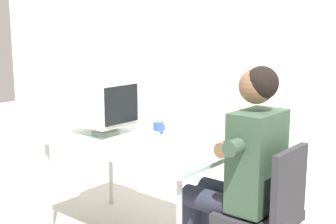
% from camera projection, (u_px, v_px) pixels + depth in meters
% --- Properties ---
extents(wall_back, '(8.00, 0.10, 3.00)m').
position_uv_depth(wall_back, '(275.00, 27.00, 3.91)').
color(wall_back, silver).
rests_on(wall_back, ground_plane).
extents(desk, '(1.36, 0.75, 0.71)m').
position_uv_depth(desk, '(138.00, 150.00, 3.20)').
color(desk, '#B7B7BC').
rests_on(desk, ground_plane).
extents(crt_monitor, '(0.36, 0.38, 0.41)m').
position_uv_depth(crt_monitor, '(105.00, 103.00, 3.42)').
color(crt_monitor, silver).
rests_on(crt_monitor, desk).
extents(keyboard, '(0.20, 0.43, 0.03)m').
position_uv_depth(keyboard, '(132.00, 137.00, 3.27)').
color(keyboard, beige).
rests_on(keyboard, desk).
extents(office_chair, '(0.41, 0.41, 0.86)m').
position_uv_depth(office_chair, '(268.00, 209.00, 2.64)').
color(office_chair, '#4C4C51').
rests_on(office_chair, ground_plane).
extents(person_seated, '(0.73, 0.55, 1.30)m').
position_uv_depth(person_seated, '(240.00, 166.00, 2.72)').
color(person_seated, '#334C38').
rests_on(person_seated, ground_plane).
extents(desk_mug, '(0.07, 0.09, 0.09)m').
position_uv_depth(desk_mug, '(159.00, 128.00, 3.44)').
color(desk_mug, blue).
rests_on(desk_mug, desk).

